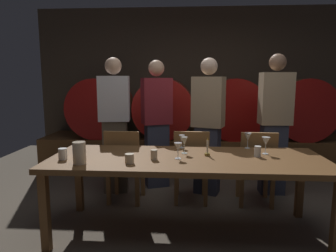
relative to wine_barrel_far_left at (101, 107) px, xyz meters
The scene contains 26 objects.
ground_plane 2.94m from the wine_barrel_far_left, 54.28° to the right, with size 7.35×7.35×0.00m, color brown.
back_wall 1.74m from the wine_barrel_far_left, 18.77° to the left, with size 5.65×0.24×2.68m, color #473A2D.
barrel_shelf 1.78m from the wine_barrel_far_left, ahead, with size 5.09×0.90×0.52m, color brown.
wine_barrel_far_left is the anchor object (origin of this frame).
wine_barrel_center_left 1.06m from the wine_barrel_far_left, ahead, with size 0.96×0.81×0.96m.
wine_barrel_center_right 2.16m from the wine_barrel_far_left, ahead, with size 0.96×0.81×0.96m.
wine_barrel_far_right 3.22m from the wine_barrel_far_left, ahead, with size 0.96×0.81×0.96m.
dining_table 2.66m from the wine_barrel_far_left, 56.89° to the right, with size 2.55×0.93×0.74m.
chair_left 1.77m from the wine_barrel_far_left, 65.50° to the right, with size 0.42×0.42×0.88m.
chair_center 2.17m from the wine_barrel_far_left, 45.31° to the right, with size 0.40×0.40×0.88m.
chair_right 2.75m from the wine_barrel_far_left, 34.22° to the right, with size 0.41×0.41×0.88m.
guest_far_left 1.30m from the wine_barrel_far_left, 66.63° to the right, with size 0.41×0.28×1.73m.
guest_center_left 1.40m from the wine_barrel_far_left, 42.68° to the right, with size 0.44×0.36×1.71m.
guest_center_right 2.06m from the wine_barrel_far_left, 34.49° to the right, with size 0.44×0.35×1.72m.
guest_far_right 2.77m from the wine_barrel_far_left, 23.85° to the right, with size 0.39×0.25×1.77m.
candle_center 2.70m from the wine_barrel_far_left, 52.63° to the right, with size 0.05×0.05×0.18m.
pitcher 2.54m from the wine_barrel_far_left, 78.20° to the right, with size 0.11×0.11×0.19m.
wine_glass_far_left 2.64m from the wine_barrel_far_left, 59.04° to the right, with size 0.07×0.07×0.15m.
wine_glass_left 2.29m from the wine_barrel_far_left, 52.77° to the right, with size 0.06×0.06×0.14m.
wine_glass_center 2.50m from the wine_barrel_far_left, 55.54° to the right, with size 0.07×0.07×0.16m.
wine_glass_right 2.75m from the wine_barrel_far_left, 40.88° to the right, with size 0.08×0.08×0.16m.
wine_glass_far_right 3.00m from the wine_barrel_far_left, 42.72° to the right, with size 0.08×0.08×0.17m.
cup_far_left 2.39m from the wine_barrel_far_left, 82.32° to the right, with size 0.08×0.08×0.10m, color white.
cup_center_left 2.63m from the wine_barrel_far_left, 68.87° to the right, with size 0.08×0.08×0.08m, color beige.
cup_center_right 2.59m from the wine_barrel_far_left, 63.69° to the right, with size 0.06×0.06×0.09m, color beige.
cup_far_right 3.01m from the wine_barrel_far_left, 45.56° to the right, with size 0.06×0.06×0.10m, color white.
Camera 1 is at (-0.17, -2.70, 1.46)m, focal length 32.38 mm.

